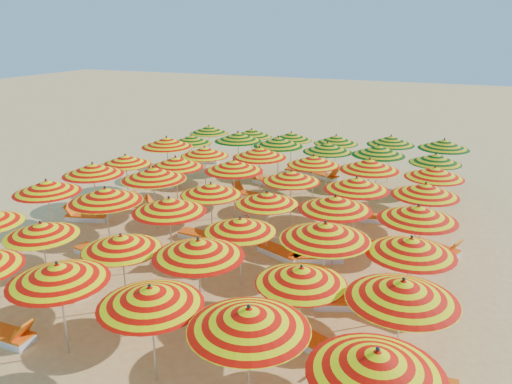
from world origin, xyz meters
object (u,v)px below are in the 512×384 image
umbrella_22 (335,203)px  umbrella_42 (209,130)px  umbrella_13 (105,195)px  umbrella_36 (191,139)px  umbrella_17 (411,246)px  lounger_13 (319,257)px  lounger_23 (324,176)px  umbrella_5 (377,362)px  umbrella_28 (356,184)px  umbrella_16 (325,231)px  lounger_0 (5,335)px  lounger_18 (249,195)px  lounger_19 (377,218)px  umbrella_39 (327,147)px  lounger_8 (344,302)px  umbrella_33 (313,160)px  umbrella_34 (370,165)px  umbrella_7 (41,229)px  umbrella_21 (267,198)px  umbrella_14 (169,205)px  lounger_12 (281,253)px  lounger_17 (160,184)px  umbrella_47 (444,144)px  umbrella_27 (291,176)px  lounger_2 (70,286)px  umbrella_26 (234,165)px  umbrella_18 (93,169)px  umbrella_11 (403,290)px  lounger_22 (302,171)px  umbrella_44 (291,136)px  umbrella_24 (125,160)px  umbrella_45 (336,140)px  lounger_21 (203,160)px  umbrella_10 (301,275)px  umbrella_32 (260,152)px  lounger_10 (86,217)px  umbrella_30 (167,142)px  lounger_14 (118,201)px  lounger_16 (436,248)px  umbrella_46 (391,140)px  lounger_6 (97,253)px  umbrella_3 (150,296)px  umbrella_40 (378,150)px  lounger_3 (146,306)px  umbrella_20 (211,189)px  beachgoer_a (246,224)px  umbrella_2 (58,273)px  umbrella_35 (435,173)px  lounger_15 (165,207)px  umbrella_19 (153,173)px

umbrella_22 → umbrella_42: 14.12m
umbrella_13 → umbrella_36: size_ratio=1.02×
umbrella_17 → lounger_13: 4.60m
lounger_23 → umbrella_5: bearing=-47.8°
umbrella_28 → umbrella_16: bearing=-87.6°
umbrella_22 → lounger_0: size_ratio=1.83×
lounger_18 → lounger_19: (6.08, -0.61, 0.00)m
umbrella_39 → lounger_8: (3.36, -10.17, -2.06)m
umbrella_33 → umbrella_34: bearing=-9.0°
umbrella_7 → lounger_23: 15.59m
lounger_13 → umbrella_21: bearing=158.4°
umbrella_14 → lounger_12: bearing=36.0°
umbrella_28 → lounger_8: (0.81, -4.82, -2.09)m
lounger_17 → umbrella_47: bearing=4.9°
umbrella_27 → lounger_2: bearing=-121.1°
umbrella_26 → umbrella_42: (-4.99, 7.14, -0.20)m
umbrella_18 → umbrella_33: umbrella_18 is taller
umbrella_11 → lounger_8: bearing=124.4°
umbrella_33 → lounger_22: 5.61m
umbrella_14 → umbrella_44: size_ratio=0.96×
umbrella_22 → umbrella_39: (-2.37, 7.75, -0.05)m
umbrella_24 → umbrella_45: 10.70m
lounger_8 → lounger_21: same height
umbrella_10 → umbrella_47: 15.32m
umbrella_32 → lounger_2: bearing=-102.3°
umbrella_11 → lounger_10: (-13.35, 5.11, -2.15)m
umbrella_30 → lounger_10: (-0.82, -5.12, -2.19)m
lounger_14 → lounger_21: size_ratio=1.00×
umbrella_16 → lounger_16: umbrella_16 is taller
umbrella_30 → umbrella_46: bearing=27.4°
umbrella_33 → lounger_17: (-7.91, -0.24, -2.00)m
umbrella_11 → lounger_14: (-13.40, 7.28, -2.15)m
umbrella_45 → umbrella_27: bearing=-89.6°
umbrella_42 → lounger_6: umbrella_42 is taller
umbrella_21 → umbrella_27: (-0.03, 2.64, 0.07)m
umbrella_3 → umbrella_11: size_ratio=0.85×
umbrella_26 → umbrella_40: size_ratio=0.88×
umbrella_18 → umbrella_26: bearing=28.7°
umbrella_42 → lounger_17: 5.24m
umbrella_39 → lounger_3: size_ratio=1.58×
umbrella_22 → umbrella_34: size_ratio=1.12×
umbrella_20 → lounger_13: size_ratio=1.32×
beachgoer_a → lounger_13: bearing=162.3°
umbrella_2 → lounger_6: 5.91m
lounger_6 → lounger_16: same height
umbrella_35 → lounger_15: size_ratio=1.56×
umbrella_19 → lounger_3: (3.08, -5.17, -2.19)m
umbrella_3 → umbrella_10: (2.65, 2.37, -0.11)m
umbrella_17 → lounger_14: umbrella_17 is taller
umbrella_22 → umbrella_47: 10.67m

